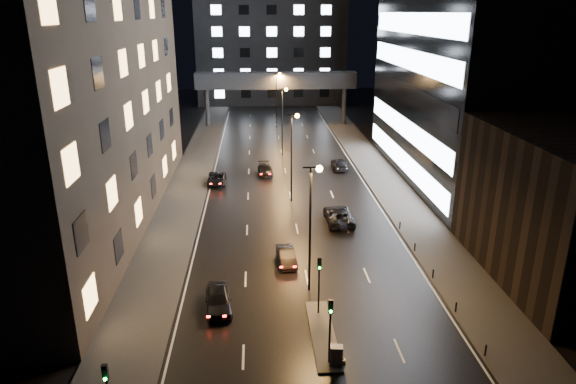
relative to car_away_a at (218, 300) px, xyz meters
name	(u,v)px	position (x,y,z in m)	size (l,w,h in m)	color
ground	(285,171)	(6.90, 34.31, -0.77)	(160.00, 160.00, 0.00)	black
sidewalk_left	(189,183)	(-5.60, 29.31, -0.70)	(5.00, 110.00, 0.15)	#383533
sidewalk_right	(384,180)	(19.40, 29.31, -0.70)	(5.00, 110.00, 0.15)	#383533
building_left	(52,18)	(-15.60, 18.31, 19.23)	(15.00, 48.00, 40.00)	#2D2319
building_right_low	(562,208)	(26.90, 3.31, 5.23)	(10.00, 18.00, 12.00)	black
building_far	(271,48)	(6.90, 92.31, 11.73)	(34.00, 14.00, 25.00)	#333335
skybridge	(276,81)	(6.90, 64.31, 7.56)	(30.00, 3.00, 10.00)	#333335
median_island	(323,334)	(7.20, -3.69, -0.70)	(1.60, 8.00, 0.15)	#383533
traffic_signal_near	(319,276)	(7.20, -1.20, 2.32)	(0.28, 0.34, 4.40)	black
traffic_signal_far	(330,321)	(7.20, -6.70, 2.32)	(0.28, 0.34, 4.40)	black
bollard_row	(444,290)	(17.10, 0.81, -0.32)	(0.12, 25.12, 0.90)	black
streetlight_near	(312,213)	(7.06, 2.31, 5.72)	(1.45, 0.50, 10.15)	black
streetlight_mid_a	(293,146)	(7.06, 22.31, 5.72)	(1.45, 0.50, 10.15)	black
streetlight_mid_b	(283,113)	(7.06, 42.31, 5.72)	(1.45, 0.50, 10.15)	black
streetlight_far	(277,93)	(7.06, 62.31, 5.72)	(1.45, 0.50, 10.15)	black
car_away_a	(218,300)	(0.00, 0.00, 0.00)	(1.83, 4.55, 1.55)	black
car_away_b	(286,256)	(5.40, 6.94, -0.12)	(1.39, 3.97, 1.31)	black
car_away_c	(217,179)	(-2.10, 29.15, -0.10)	(2.24, 4.85, 1.35)	black
car_away_d	(265,170)	(4.10, 32.76, -0.11)	(1.86, 4.57, 1.32)	black
car_toward_a	(339,215)	(11.32, 15.65, 0.03)	(2.65, 5.76, 1.60)	black
car_toward_b	(339,164)	(14.41, 34.69, -0.07)	(1.97, 4.84, 1.41)	black
utility_cabinet	(336,356)	(7.60, -6.99, 0.03)	(0.77, 0.53, 1.32)	#545456
cone_b	(343,360)	(8.09, -6.73, -0.55)	(0.38, 0.38, 0.46)	orange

